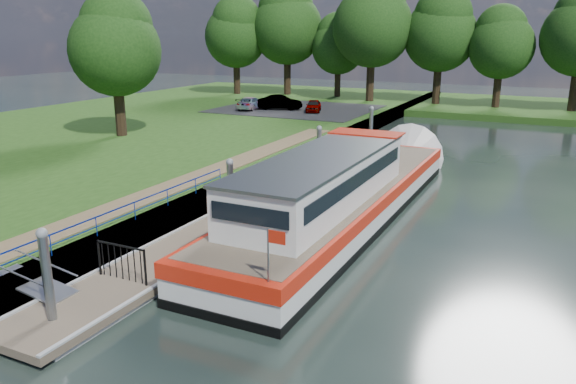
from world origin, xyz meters
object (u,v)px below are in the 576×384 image
at_px(pontoon, 281,197).
at_px(car_b, 280,102).
at_px(car_a, 314,106).
at_px(barge, 348,192).
at_px(car_c, 251,103).

height_order(pontoon, car_b, car_b).
bearing_deg(car_a, barge, -82.68).
bearing_deg(car_a, car_c, 170.24).
xyz_separation_m(barge, car_b, (-15.63, 24.46, 0.40)).
height_order(pontoon, barge, barge).
distance_m(car_a, car_b, 3.40).
bearing_deg(barge, car_c, 127.75).
height_order(pontoon, car_a, car_a).
xyz_separation_m(pontoon, barge, (3.60, -0.79, 0.90)).
xyz_separation_m(car_b, car_c, (-2.50, -1.03, -0.09)).
height_order(pontoon, car_c, car_c).
relative_size(barge, car_a, 6.76).
bearing_deg(car_b, pontoon, -166.72).
bearing_deg(barge, pontoon, 167.68).
xyz_separation_m(pontoon, car_c, (-14.54, 22.64, 1.22)).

